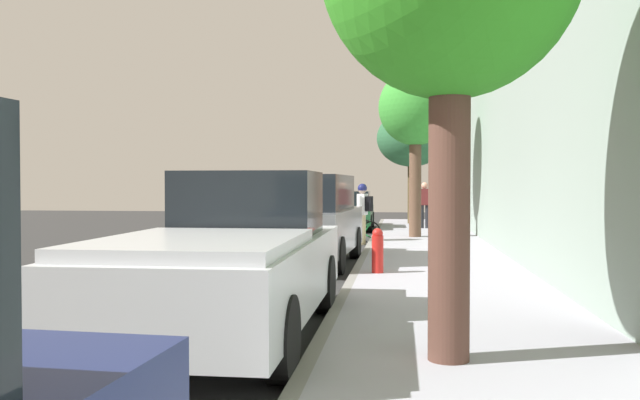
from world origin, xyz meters
TOP-DOWN VIEW (x-y plane):
  - ground at (0.00, 0.00)m, footprint 56.79×56.79m
  - sidewalk at (3.30, 0.00)m, footprint 3.23×35.50m
  - curb_edge at (1.61, 0.00)m, footprint 0.16×35.50m
  - lane_stripe_centre at (-2.71, 0.15)m, footprint 0.14×35.80m
  - lane_stripe_bike_edge at (0.14, 0.00)m, footprint 0.12×35.50m
  - building_facade at (5.17, 0.00)m, footprint 0.50×35.50m
  - parked_pickup_silver_second at (0.52, -6.34)m, footprint 2.03×5.30m
  - parked_suv_grey_mid at (0.44, 0.54)m, footprint 2.14×4.78m
  - parked_sedan_green_far at (0.47, 11.92)m, footprint 1.89×4.43m
  - bicycle_at_curb at (1.14, 6.05)m, footprint 1.52×0.90m
  - cyclist_with_backpack at (1.37, 5.59)m, footprint 0.47×0.61m
  - street_tree_mid_block at (2.92, 7.22)m, footprint 2.33×2.33m
  - street_tree_far_end at (2.92, 14.43)m, footprint 2.97×2.97m
  - pedestrian_on_phone at (3.36, 11.37)m, footprint 0.62×0.25m
  - fire_hydrant at (2.04, -1.48)m, footprint 0.22×0.22m

SIDE VIEW (x-z plane):
  - ground at x=0.00m, z-range 0.00..0.00m
  - lane_stripe_centre at x=-2.71m, z-range 0.00..0.01m
  - lane_stripe_bike_edge at x=0.14m, z-range 0.00..0.01m
  - sidewalk at x=3.30m, z-range 0.00..0.12m
  - curb_edge at x=1.61m, z-range 0.00..0.12m
  - bicycle_at_curb at x=1.14m, z-range 0.00..0.74m
  - fire_hydrant at x=2.04m, z-range 0.13..0.97m
  - parked_sedan_green_far at x=0.47m, z-range -0.01..1.51m
  - parked_pickup_silver_second at x=0.52m, z-range -0.07..1.88m
  - parked_suv_grey_mid at x=0.44m, z-range 0.03..2.02m
  - pedestrian_on_phone at x=3.36m, z-range 0.24..1.98m
  - cyclist_with_backpack at x=1.37m, z-range 0.21..2.02m
  - building_facade at x=5.17m, z-range 0.00..6.05m
  - street_tree_far_end at x=2.92m, z-range 1.30..6.15m
  - street_tree_mid_block at x=2.92m, z-range 1.48..6.80m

